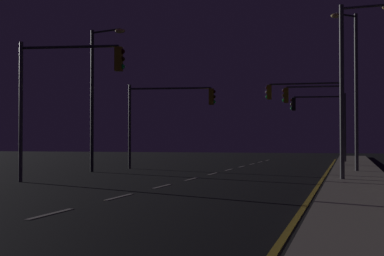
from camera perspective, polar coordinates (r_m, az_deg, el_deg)
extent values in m
plane|color=black|center=(21.18, -2.61, -5.82)|extent=(112.00, 112.00, 0.00)
cube|color=#9E937F|center=(20.14, 16.71, -5.80)|extent=(2.49, 77.00, 0.14)
cube|color=silver|center=(13.41, -14.10, -8.42)|extent=(0.14, 2.00, 0.01)
cube|color=silver|center=(16.98, -7.37, -6.92)|extent=(0.14, 2.00, 0.01)
cube|color=silver|center=(20.71, -3.04, -5.91)|extent=(0.14, 2.00, 0.01)
cube|color=silver|center=(24.53, -0.06, -5.18)|extent=(0.14, 2.00, 0.01)
cube|color=silver|center=(28.39, 2.11, -4.65)|extent=(0.14, 2.00, 0.01)
cube|color=silver|center=(32.29, 3.76, -4.24)|extent=(0.14, 2.00, 0.01)
cube|color=silver|center=(36.21, 5.05, -3.91)|extent=(0.14, 2.00, 0.01)
cube|color=silver|center=(40.15, 6.09, -3.65)|extent=(0.14, 2.00, 0.01)
cube|color=silver|center=(44.10, 6.94, -3.43)|extent=(0.14, 2.00, 0.01)
cube|color=silver|center=(48.05, 7.65, -3.25)|extent=(0.14, 2.00, 0.01)
cube|color=gold|center=(25.15, 13.04, -5.05)|extent=(0.14, 53.00, 0.01)
cylinder|color=#4C4C51|center=(36.12, 15.02, 0.43)|extent=(0.16, 0.16, 5.16)
cylinder|color=#4C4C51|center=(36.19, 12.25, 4.11)|extent=(3.47, 0.37, 0.11)
cube|color=olive|center=(36.15, 9.51, 3.27)|extent=(0.30, 0.36, 0.95)
sphere|color=black|center=(36.18, 9.26, 3.74)|extent=(0.20, 0.20, 0.20)
sphere|color=black|center=(36.16, 9.26, 3.27)|extent=(0.20, 0.20, 0.20)
sphere|color=#19D84C|center=(36.14, 9.26, 2.80)|extent=(0.20, 0.20, 0.20)
cylinder|color=#38383D|center=(33.82, -6.32, 0.15)|extent=(0.16, 0.16, 5.02)
cylinder|color=#38383D|center=(33.44, -2.22, 4.03)|extent=(4.87, 0.77, 0.11)
cube|color=olive|center=(33.06, 1.97, 3.18)|extent=(0.32, 0.37, 0.95)
sphere|color=black|center=(33.07, 2.24, 3.70)|extent=(0.20, 0.20, 0.20)
sphere|color=black|center=(33.04, 2.24, 3.18)|extent=(0.20, 0.20, 0.20)
sphere|color=#19D84C|center=(33.02, 2.24, 2.66)|extent=(0.20, 0.20, 0.20)
cylinder|color=#38383D|center=(37.52, 14.91, 0.63)|extent=(0.16, 0.16, 5.51)
cylinder|color=#38383D|center=(37.69, 11.35, 4.42)|extent=(4.64, 0.29, 0.11)
cube|color=olive|center=(37.79, 7.83, 3.60)|extent=(0.29, 0.35, 0.95)
sphere|color=black|center=(37.83, 7.59, 4.05)|extent=(0.20, 0.20, 0.20)
sphere|color=black|center=(37.80, 7.59, 3.59)|extent=(0.20, 0.20, 0.20)
sphere|color=#19D84C|center=(37.78, 7.59, 3.14)|extent=(0.20, 0.20, 0.20)
cylinder|color=#4C4C51|center=(23.88, -16.92, 1.58)|extent=(0.16, 0.16, 5.69)
cylinder|color=#2D3033|center=(23.40, -12.29, 8.01)|extent=(4.04, 0.70, 0.11)
cube|color=olive|center=(22.73, -7.42, 6.93)|extent=(0.33, 0.38, 0.95)
sphere|color=black|center=(22.74, -7.04, 7.69)|extent=(0.20, 0.20, 0.20)
sphere|color=black|center=(22.69, -7.04, 6.94)|extent=(0.20, 0.20, 0.20)
sphere|color=#19D84C|center=(22.65, -7.04, 6.19)|extent=(0.20, 0.20, 0.20)
cylinder|color=#4C4C51|center=(42.58, 15.21, 0.07)|extent=(0.16, 0.16, 5.00)
cylinder|color=#2D3033|center=(42.49, 12.72, 3.09)|extent=(3.66, 0.61, 0.11)
cube|color=black|center=(42.33, 10.24, 2.39)|extent=(0.32, 0.37, 0.95)
sphere|color=black|center=(42.35, 10.03, 2.79)|extent=(0.20, 0.20, 0.20)
sphere|color=black|center=(42.33, 10.03, 2.39)|extent=(0.20, 0.20, 0.20)
sphere|color=#19D84C|center=(42.31, 10.03, 1.98)|extent=(0.20, 0.20, 0.20)
cylinder|color=#4C4C51|center=(29.83, 16.28, 3.51)|extent=(0.18, 0.18, 8.00)
cylinder|color=#2D3033|center=(29.91, 15.33, 10.95)|extent=(1.01, 1.03, 0.10)
ellipsoid|color=#F9D172|center=(29.43, 14.40, 10.95)|extent=(0.56, 0.36, 0.24)
cylinder|color=#2D3033|center=(30.57, -10.07, 2.72)|extent=(0.18, 0.18, 7.59)
cylinder|color=#2D3033|center=(30.40, -8.70, 9.67)|extent=(1.86, 0.67, 0.10)
ellipsoid|color=#F9D172|center=(29.76, -7.29, 9.71)|extent=(0.56, 0.36, 0.24)
cylinder|color=#4C4C51|center=(23.41, 14.92, 3.58)|extent=(0.18, 0.18, 7.00)
cylinder|color=#4C4C51|center=(23.86, 17.10, 11.66)|extent=(1.83, 0.26, 0.10)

